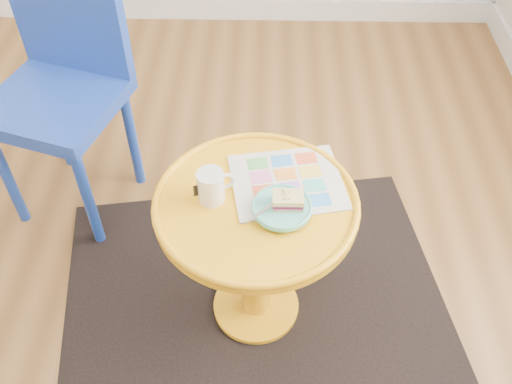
{
  "coord_description": "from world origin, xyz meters",
  "views": [
    {
      "loc": [
        0.73,
        -0.99,
        1.71
      ],
      "look_at": [
        0.71,
        0.07,
        0.58
      ],
      "focal_mm": 40.0,
      "sensor_mm": 36.0,
      "label": 1
    }
  ],
  "objects_px": {
    "side_table": "(256,237)",
    "chair": "(62,76)",
    "mug": "(212,186)",
    "plate": "(282,208)",
    "newspaper": "(287,182)"
  },
  "relations": [
    {
      "from": "side_table",
      "to": "plate",
      "type": "bearing_deg",
      "value": -26.38
    },
    {
      "from": "newspaper",
      "to": "plate",
      "type": "height_order",
      "value": "plate"
    },
    {
      "from": "side_table",
      "to": "mug",
      "type": "height_order",
      "value": "mug"
    },
    {
      "from": "side_table",
      "to": "plate",
      "type": "xyz_separation_m",
      "value": [
        0.07,
        -0.04,
        0.17
      ]
    },
    {
      "from": "side_table",
      "to": "chair",
      "type": "relative_size",
      "value": 0.6
    },
    {
      "from": "newspaper",
      "to": "mug",
      "type": "distance_m",
      "value": 0.22
    },
    {
      "from": "newspaper",
      "to": "plate",
      "type": "distance_m",
      "value": 0.11
    },
    {
      "from": "mug",
      "to": "plate",
      "type": "distance_m",
      "value": 0.2
    },
    {
      "from": "side_table",
      "to": "chair",
      "type": "bearing_deg",
      "value": 140.33
    },
    {
      "from": "chair",
      "to": "plate",
      "type": "relative_size",
      "value": 5.83
    },
    {
      "from": "side_table",
      "to": "plate",
      "type": "relative_size",
      "value": 3.51
    },
    {
      "from": "mug",
      "to": "plate",
      "type": "xyz_separation_m",
      "value": [
        0.19,
        -0.05,
        -0.03
      ]
    },
    {
      "from": "mug",
      "to": "chair",
      "type": "bearing_deg",
      "value": 112.86
    },
    {
      "from": "chair",
      "to": "plate",
      "type": "xyz_separation_m",
      "value": [
        0.76,
        -0.6,
        0.01
      ]
    },
    {
      "from": "chair",
      "to": "newspaper",
      "type": "bearing_deg",
      "value": -14.83
    }
  ]
}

